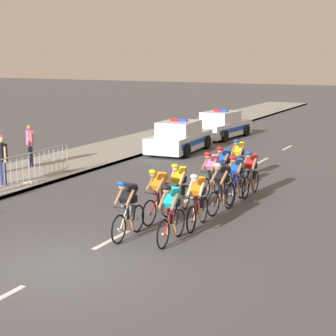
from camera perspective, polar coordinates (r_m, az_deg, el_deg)
The scene contains 21 objects.
ground_plane at distance 12.54m, azimuth -10.88°, elevation -9.84°, with size 160.00×160.00×0.00m, color #4C4C51.
sidewalk_slab at distance 27.64m, azimuth -4.65°, elevation 2.12°, with size 3.72×60.00×0.12m, color gray.
kerb_edge at distance 26.75m, azimuth -1.41°, elevation 1.85°, with size 0.16×60.00×0.13m, color #9E9E99.
lane_markings_centre at distance 19.16m, azimuth 4.06°, elevation -2.20°, with size 0.14×21.60×0.01m.
cyclist_lead at distance 13.95m, azimuth -4.14°, elevation -4.07°, with size 0.43×1.72×1.56m.
cyclist_second at distance 13.55m, azimuth 0.31°, elevation -4.50°, with size 0.44×1.72×1.56m.
cyclist_third at distance 15.27m, azimuth -0.99°, elevation -2.68°, with size 0.43×1.72×1.56m.
cyclist_fourth at distance 14.73m, azimuth 3.04°, elevation -3.22°, with size 0.45×1.72×1.56m.
cyclist_fifth at distance 16.07m, azimuth 1.12°, elevation -1.97°, with size 0.44×1.72×1.56m.
cyclist_sixth at distance 16.24m, azimuth 5.50°, elevation -1.87°, with size 0.45×1.72×1.56m.
cyclist_seventh at distance 18.02m, azimuth 4.44°, elevation -0.53°, with size 0.42×1.72×1.56m.
cyclist_eighth at distance 17.45m, azimuth 6.97°, elevation -0.98°, with size 0.42×1.72×1.56m.
cyclist_ninth at distance 19.07m, azimuth 5.67°, elevation 0.11°, with size 0.43×1.72×1.56m.
cyclist_tenth at distance 18.31m, azimuth 8.46°, elevation -0.43°, with size 0.42×1.72×1.56m.
cyclist_eleventh at distance 20.79m, azimuth 7.22°, elevation 1.02°, with size 0.43×1.72×1.56m.
police_car_nearest at distance 26.52m, azimuth 1.18°, elevation 3.11°, with size 2.21×4.50×1.59m.
police_car_second at distance 31.28m, azimuth 5.46°, elevation 4.33°, with size 2.30×4.54×1.59m.
crowd_barrier_middle at distance 19.21m, azimuth -16.38°, elevation -0.64°, with size 0.56×2.32×1.07m.
crowd_barrier_rear at distance 20.96m, azimuth -12.04°, elevation 0.55°, with size 0.62×2.32×1.07m.
spectator_closest at distance 23.10m, azimuth -13.93°, elevation 2.56°, with size 0.48×0.38×1.68m.
spectator_middle at distance 19.86m, azimuth -16.59°, elevation 1.02°, with size 0.52×0.33×1.68m.
Camera 1 is at (7.35, -9.11, 4.50)m, focal length 59.56 mm.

